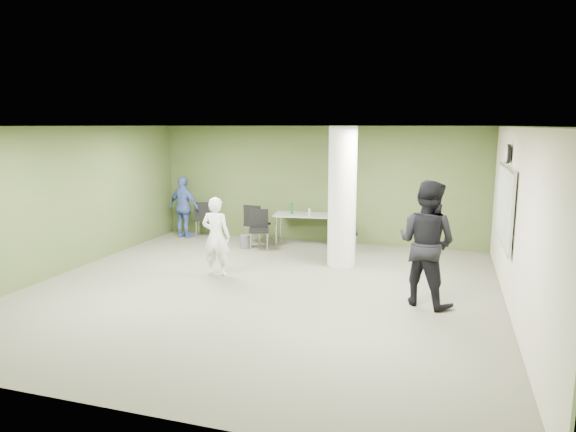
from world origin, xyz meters
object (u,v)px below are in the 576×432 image
(man_black, at_px, (426,243))
(man_blue, at_px, (184,207))
(folding_table, at_px, (307,216))
(chair_back_left, at_px, (204,216))
(woman_white, at_px, (216,236))

(man_black, bearing_deg, man_blue, -2.75)
(folding_table, relative_size, man_black, 0.82)
(chair_back_left, height_order, man_blue, man_blue)
(man_black, xyz_separation_m, man_blue, (-6.05, 3.28, -0.22))
(chair_back_left, bearing_deg, woman_white, 103.00)
(folding_table, bearing_deg, chair_back_left, 172.76)
(folding_table, distance_m, man_black, 4.48)
(man_black, height_order, man_blue, man_black)
(man_blue, bearing_deg, folding_table, -164.76)
(woman_white, height_order, man_blue, man_blue)
(woman_white, distance_m, man_blue, 3.55)
(woman_white, distance_m, man_black, 3.89)
(chair_back_left, xyz_separation_m, man_blue, (-0.47, -0.17, 0.24))
(woman_white, bearing_deg, folding_table, -111.06)
(folding_table, bearing_deg, man_blue, 175.89)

